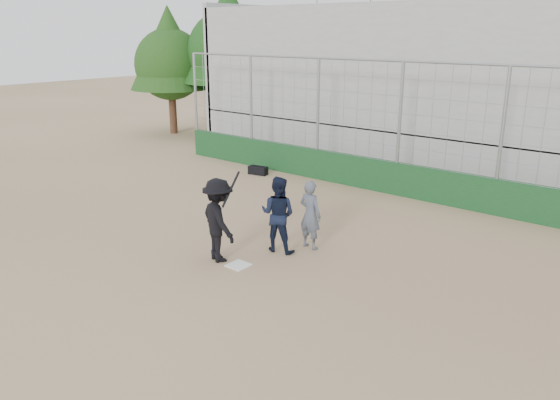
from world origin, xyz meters
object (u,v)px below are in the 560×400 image
Objects in this scene: batter_at_plate at (219,220)px; catcher_crouched at (278,227)px; equipment_bag at (258,170)px; umpire at (310,218)px.

catcher_crouched is (0.67, 1.20, -0.33)m from batter_at_plate.
umpire is at bearing -38.19° from equipment_bag.
equipment_bag is at bearing 125.35° from batter_at_plate.
batter_at_plate reaches higher than catcher_crouched.
umpire reaches higher than equipment_bag.
batter_at_plate is at bearing 62.69° from umpire.
umpire is 2.02× the size of equipment_bag.
catcher_crouched is 0.78m from umpire.
catcher_crouched is 1.65× the size of equipment_bag.
batter_at_plate is 7.54m from equipment_bag.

